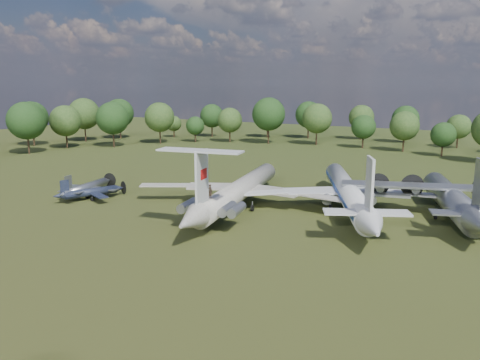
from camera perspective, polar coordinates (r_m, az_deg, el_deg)
The scene contains 7 objects.
ground at distance 81.19m, azimuth -3.21°, elevation -2.60°, with size 300.00×300.00×0.00m, color #203F15.
il62_airliner at distance 76.71m, azimuth -0.01°, elevation -1.67°, with size 35.95×46.73×4.58m, color silver, non-canonical shape.
tu104_jet at distance 76.64m, azimuth 12.99°, elevation -1.93°, with size 35.62×47.50×4.75m, color beige, non-canonical shape.
an12_transport at distance 77.34m, azimuth 24.36°, elevation -2.56°, with size 32.34×36.14×4.76m, color #97999E, non-canonical shape.
small_prop_west at distance 86.06m, azimuth -17.72°, elevation -1.63°, with size 10.09×13.76×2.02m, color #161C32, non-canonical shape.
small_prop_northwest at distance 89.39m, azimuth -18.08°, elevation -1.07°, with size 11.55×15.75×2.31m, color #A6A9AE, non-canonical shape.
person_on_il62 at distance 64.25m, azimuth -3.64°, elevation -1.36°, with size 0.71×0.46×1.94m, color #886145.
Camera 1 is at (41.89, -66.58, 20.11)m, focal length 35.00 mm.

